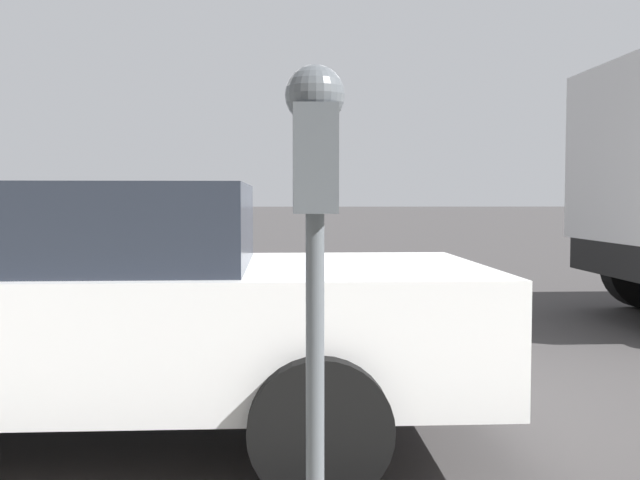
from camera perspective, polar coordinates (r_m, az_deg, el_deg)
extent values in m
plane|color=#3D3A3A|center=(5.22, -3.42, -11.51)|extent=(220.00, 220.00, 0.00)
cylinder|color=#4C5156|center=(2.46, -0.38, -11.19)|extent=(0.06, 0.06, 1.13)
cube|color=#4C5156|center=(2.39, -0.39, 6.14)|extent=(0.20, 0.14, 0.34)
sphere|color=#4C5156|center=(2.40, -0.39, 10.99)|extent=(0.19, 0.19, 0.19)
cube|color=gold|center=(2.49, -0.48, 5.04)|extent=(0.01, 0.11, 0.12)
cube|color=black|center=(2.50, -0.48, 7.77)|extent=(0.01, 0.10, 0.08)
cube|color=silver|center=(4.38, -21.29, -6.02)|extent=(1.81, 4.97, 0.64)
cylinder|color=black|center=(5.09, -1.11, -8.19)|extent=(0.23, 0.64, 0.64)
cylinder|color=black|center=(3.39, 0.00, -14.09)|extent=(0.23, 0.64, 0.64)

